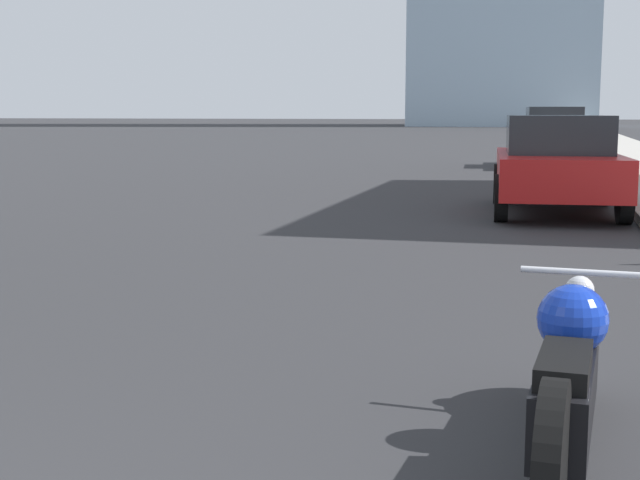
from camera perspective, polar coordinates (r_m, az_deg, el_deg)
sidewalk at (r=41.15m, az=18.56°, el=5.60°), size 3.07×240.00×0.15m
motorcycle at (r=4.39m, az=15.59°, el=-8.47°), size 0.62×2.37×0.81m
parked_car_red at (r=15.01m, az=14.91°, el=4.78°), size 2.21×4.48×1.58m
parked_car_silver at (r=27.67m, az=14.70°, el=6.39°), size 2.17×4.52×1.78m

